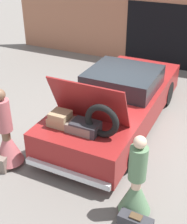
{
  "coord_description": "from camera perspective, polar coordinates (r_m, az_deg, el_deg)",
  "views": [
    {
      "loc": [
        2.41,
        -6.35,
        4.15
      ],
      "look_at": [
        0.0,
        -1.37,
        1.0
      ],
      "focal_mm": 50.0,
      "sensor_mm": 36.0,
      "label": 1
    }
  ],
  "objects": [
    {
      "name": "car",
      "position": [
        7.65,
        4.43,
        1.96
      ],
      "size": [
        1.93,
        5.06,
        1.81
      ],
      "color": "maroon",
      "rests_on": "ground_plane"
    },
    {
      "name": "garage_wall_back",
      "position": [
        11.3,
        13.16,
        14.78
      ],
      "size": [
        12.0,
        0.14,
        2.8
      ],
      "color": "#9E664C",
      "rests_on": "ground_plane"
    },
    {
      "name": "suitcase_beside_right_person",
      "position": [
        5.32,
        7.65,
        -19.53
      ],
      "size": [
        0.56,
        0.23,
        0.31
      ],
      "color": "#2D2D33",
      "rests_on": "ground_plane"
    },
    {
      "name": "ground_plane",
      "position": [
        7.96,
        4.29,
        -1.87
      ],
      "size": [
        40.0,
        40.0,
        0.0
      ],
      "primitive_type": "plane",
      "color": "slate"
    },
    {
      "name": "person_right",
      "position": [
        5.28,
        7.76,
        -13.53
      ],
      "size": [
        0.55,
        0.55,
        1.56
      ],
      "rotation": [
        0.0,
        0.0,
        1.75
      ],
      "color": "beige",
      "rests_on": "ground_plane"
    },
    {
      "name": "person_left",
      "position": [
        6.46,
        -15.59,
        -4.8
      ],
      "size": [
        0.59,
        0.59,
        1.71
      ],
      "rotation": [
        0.0,
        0.0,
        -1.46
      ],
      "color": "brown",
      "rests_on": "ground_plane"
    }
  ]
}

